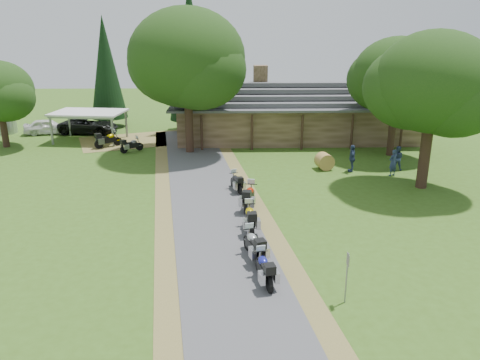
{
  "coord_description": "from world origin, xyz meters",
  "views": [
    {
      "loc": [
        0.04,
        -16.91,
        9.33
      ],
      "look_at": [
        0.7,
        6.78,
        1.6
      ],
      "focal_mm": 35.0,
      "sensor_mm": 36.0,
      "label": 1
    }
  ],
  "objects_px": {
    "car_dark_suv": "(88,122)",
    "motorcycle_carport_a": "(108,139)",
    "carport": "(90,126)",
    "motorcycle_row_c": "(250,217)",
    "lodge": "(295,110)",
    "motorcycle_row_a": "(264,267)",
    "motorcycle_row_e": "(236,181)",
    "car_white_sedan": "(47,125)",
    "hay_bale": "(324,161)",
    "motorcycle_row_b": "(254,244)",
    "motorcycle_row_d": "(249,196)",
    "motorcycle_carport_b": "(132,144)"
  },
  "relations": [
    {
      "from": "car_dark_suv",
      "to": "motorcycle_carport_a",
      "type": "relative_size",
      "value": 2.82
    },
    {
      "from": "carport",
      "to": "motorcycle_row_c",
      "type": "height_order",
      "value": "carport"
    },
    {
      "from": "lodge",
      "to": "motorcycle_row_a",
      "type": "xyz_separation_m",
      "value": [
        -4.59,
        -25.03,
        -1.81
      ]
    },
    {
      "from": "motorcycle_row_a",
      "to": "motorcycle_row_e",
      "type": "height_order",
      "value": "motorcycle_row_a"
    },
    {
      "from": "car_white_sedan",
      "to": "motorcycle_row_c",
      "type": "bearing_deg",
      "value": -153.57
    },
    {
      "from": "motorcycle_row_a",
      "to": "lodge",
      "type": "bearing_deg",
      "value": -21.32
    },
    {
      "from": "motorcycle_row_a",
      "to": "car_white_sedan",
      "type": "bearing_deg",
      "value": 22.67
    },
    {
      "from": "motorcycle_carport_a",
      "to": "hay_bale",
      "type": "bearing_deg",
      "value": -58.2
    },
    {
      "from": "car_dark_suv",
      "to": "motorcycle_carport_a",
      "type": "xyz_separation_m",
      "value": [
        3.06,
        -5.34,
        -0.41
      ]
    },
    {
      "from": "motorcycle_row_b",
      "to": "hay_bale",
      "type": "bearing_deg",
      "value": -39.8
    },
    {
      "from": "car_white_sedan",
      "to": "motorcycle_row_b",
      "type": "bearing_deg",
      "value": -156.95
    },
    {
      "from": "motorcycle_row_b",
      "to": "car_dark_suv",
      "type": "bearing_deg",
      "value": 12.51
    },
    {
      "from": "motorcycle_carport_a",
      "to": "hay_bale",
      "type": "relative_size",
      "value": 1.82
    },
    {
      "from": "car_dark_suv",
      "to": "motorcycle_row_c",
      "type": "distance_m",
      "value": 26.15
    },
    {
      "from": "car_dark_suv",
      "to": "motorcycle_row_d",
      "type": "height_order",
      "value": "car_dark_suv"
    },
    {
      "from": "motorcycle_row_e",
      "to": "motorcycle_carport_b",
      "type": "bearing_deg",
      "value": 23.97
    },
    {
      "from": "motorcycle_row_c",
      "to": "motorcycle_carport_b",
      "type": "relative_size",
      "value": 1.15
    },
    {
      "from": "car_dark_suv",
      "to": "motorcycle_row_e",
      "type": "relative_size",
      "value": 3.32
    },
    {
      "from": "hay_bale",
      "to": "car_dark_suv",
      "type": "bearing_deg",
      "value": 148.28
    },
    {
      "from": "lodge",
      "to": "motorcycle_carport_a",
      "type": "xyz_separation_m",
      "value": [
        -15.7,
        -3.33,
        -1.75
      ]
    },
    {
      "from": "lodge",
      "to": "car_dark_suv",
      "type": "height_order",
      "value": "lodge"
    },
    {
      "from": "motorcycle_carport_b",
      "to": "motorcycle_row_e",
      "type": "bearing_deg",
      "value": -90.88
    },
    {
      "from": "car_white_sedan",
      "to": "motorcycle_row_e",
      "type": "xyz_separation_m",
      "value": [
        17.01,
        -16.26,
        -0.28
      ]
    },
    {
      "from": "motorcycle_row_e",
      "to": "carport",
      "type": "bearing_deg",
      "value": 26.21
    },
    {
      "from": "motorcycle_row_a",
      "to": "hay_bale",
      "type": "xyz_separation_m",
      "value": [
        5.32,
        14.99,
        -0.08
      ]
    },
    {
      "from": "car_dark_suv",
      "to": "motorcycle_carport_b",
      "type": "height_order",
      "value": "car_dark_suv"
    },
    {
      "from": "motorcycle_carport_b",
      "to": "car_white_sedan",
      "type": "bearing_deg",
      "value": 101.84
    },
    {
      "from": "car_white_sedan",
      "to": "motorcycle_carport_b",
      "type": "xyz_separation_m",
      "value": [
        8.96,
        -6.75,
        -0.27
      ]
    },
    {
      "from": "motorcycle_row_a",
      "to": "motorcycle_row_c",
      "type": "relative_size",
      "value": 0.92
    },
    {
      "from": "carport",
      "to": "motorcycle_carport_b",
      "type": "height_order",
      "value": "carport"
    },
    {
      "from": "motorcycle_row_b",
      "to": "car_white_sedan",
      "type": "bearing_deg",
      "value": 18.72
    },
    {
      "from": "motorcycle_row_b",
      "to": "motorcycle_row_e",
      "type": "bearing_deg",
      "value": -12.77
    },
    {
      "from": "car_white_sedan",
      "to": "motorcycle_row_d",
      "type": "height_order",
      "value": "car_white_sedan"
    },
    {
      "from": "carport",
      "to": "motorcycle_carport_a",
      "type": "distance_m",
      "value": 3.22
    },
    {
      "from": "lodge",
      "to": "motorcycle_carport_b",
      "type": "relative_size",
      "value": 12.08
    },
    {
      "from": "motorcycle_row_b",
      "to": "lodge",
      "type": "bearing_deg",
      "value": -28.43
    },
    {
      "from": "carport",
      "to": "motorcycle_row_a",
      "type": "height_order",
      "value": "carport"
    },
    {
      "from": "car_dark_suv",
      "to": "motorcycle_row_a",
      "type": "bearing_deg",
      "value": -145.47
    },
    {
      "from": "motorcycle_row_a",
      "to": "motorcycle_carport_a",
      "type": "bearing_deg",
      "value": 16.18
    },
    {
      "from": "car_white_sedan",
      "to": "motorcycle_row_c",
      "type": "distance_m",
      "value": 28.17
    },
    {
      "from": "motorcycle_row_d",
      "to": "motorcycle_carport_a",
      "type": "distance_m",
      "value": 17.7
    },
    {
      "from": "car_white_sedan",
      "to": "motorcycle_row_b",
      "type": "relative_size",
      "value": 2.63
    },
    {
      "from": "car_dark_suv",
      "to": "motorcycle_row_c",
      "type": "xyz_separation_m",
      "value": [
        13.86,
        -22.16,
        -0.41
      ]
    },
    {
      "from": "lodge",
      "to": "motorcycle_row_e",
      "type": "relative_size",
      "value": 12.25
    },
    {
      "from": "car_white_sedan",
      "to": "motorcycle_row_d",
      "type": "distance_m",
      "value": 26.05
    },
    {
      "from": "lodge",
      "to": "motorcycle_row_a",
      "type": "distance_m",
      "value": 25.51
    },
    {
      "from": "carport",
      "to": "hay_bale",
      "type": "distance_m",
      "value": 20.64
    },
    {
      "from": "motorcycle_row_b",
      "to": "motorcycle_row_c",
      "type": "height_order",
      "value": "motorcycle_row_c"
    },
    {
      "from": "carport",
      "to": "hay_bale",
      "type": "bearing_deg",
      "value": -18.56
    },
    {
      "from": "motorcycle_row_a",
      "to": "motorcycle_carport_a",
      "type": "xyz_separation_m",
      "value": [
        -11.11,
        21.7,
        0.06
      ]
    }
  ]
}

